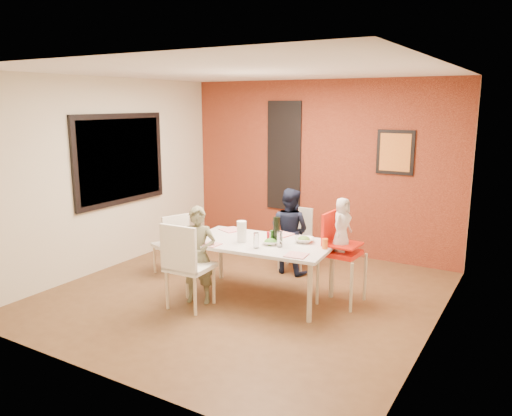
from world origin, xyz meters
The scene contains 35 objects.
ground centered at (0.00, 0.00, 0.00)m, with size 4.50×4.50×0.00m, color brown.
ceiling centered at (0.00, 0.00, 2.70)m, with size 4.50×4.50×0.02m, color white.
wall_back centered at (0.00, 2.25, 1.35)m, with size 4.50×0.02×2.70m, color beige.
wall_front centered at (0.00, -2.25, 1.35)m, with size 4.50×0.02×2.70m, color beige.
wall_left centered at (-2.25, 0.00, 1.35)m, with size 0.02×4.50×2.70m, color beige.
wall_right centered at (2.25, 0.00, 1.35)m, with size 0.02×4.50×2.70m, color beige.
brick_accent_wall centered at (0.00, 2.23, 1.35)m, with size 4.50×0.02×2.70m, color maroon.
picture_window_frame centered at (-2.22, 0.20, 1.55)m, with size 0.05×1.70×1.30m, color black.
picture_window_pane centered at (-2.21, 0.20, 1.55)m, with size 0.02×1.55×1.15m, color black.
glassblock_strip centered at (-0.60, 2.21, 1.50)m, with size 0.55×0.03×1.70m, color silver.
glassblock_surround centered at (-0.60, 2.21, 1.50)m, with size 0.60×0.03×1.76m, color black.
art_print_frame centered at (1.20, 2.21, 1.65)m, with size 0.54×0.03×0.64m, color black.
art_print_canvas centered at (1.20, 2.19, 1.65)m, with size 0.44×0.01×0.54m, color orange.
dining_table centered at (0.23, 0.01, 0.65)m, with size 1.78×1.09×0.71m.
chair_near centered at (-0.33, -0.72, 0.57)m, with size 0.50×0.50×1.02m.
chair_far centered at (0.10, 1.28, 0.49)m, with size 0.43×0.43×0.87m.
chair_left centered at (-1.22, 0.11, 0.49)m, with size 0.52×0.52×0.87m.
high_chair centered at (1.09, 0.39, 0.66)m, with size 0.48×0.48×1.09m.
child_near centered at (-0.34, -0.47, 0.58)m, with size 0.43×0.28×1.17m, color #5F5E44.
child_far centered at (0.10, 1.04, 0.60)m, with size 0.58×0.46×1.20m, color black.
toddler centered at (1.12, 0.38, 0.96)m, with size 0.31×0.20×0.63m, color beige.
plate_near_left centered at (-0.20, -0.39, 0.72)m, with size 0.20×0.20×0.01m, color silver.
plate_far_mid centered at (0.30, 0.43, 0.72)m, with size 0.24×0.24×0.01m, color white.
plate_near_right centered at (0.85, -0.27, 0.72)m, with size 0.23×0.23×0.01m, color white.
plate_far_left centered at (-0.38, 0.30, 0.72)m, with size 0.25×0.25×0.01m, color white.
salad_bowl_a centered at (0.39, -0.02, 0.74)m, with size 0.20×0.20×0.05m, color white.
salad_bowl_b centered at (0.69, 0.26, 0.74)m, with size 0.23×0.23×0.06m, color silver.
wine_bottle centered at (0.41, 0.08, 0.87)m, with size 0.08×0.08×0.31m, color black.
wine_glass_a centered at (0.32, -0.23, 0.80)m, with size 0.06×0.06×0.18m, color white.
wine_glass_b centered at (0.53, -0.06, 0.80)m, with size 0.06×0.06×0.18m, color silver.
paper_towel_roll centered at (0.04, -0.10, 0.84)m, with size 0.11×0.11×0.26m, color white.
condiment_red centered at (0.34, 0.02, 0.78)m, with size 0.04×0.04×0.14m, color red.
condiment_green centered at (0.36, 0.07, 0.78)m, with size 0.04×0.04×0.15m, color #2B6D24.
condiment_brown centered at (0.38, 0.11, 0.78)m, with size 0.03×0.03×0.13m, color brown.
sippy_cup centered at (1.01, 0.14, 0.77)m, with size 0.07×0.07×0.12m, color orange.
Camera 1 is at (3.12, -4.99, 2.35)m, focal length 35.00 mm.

